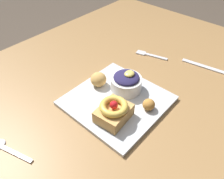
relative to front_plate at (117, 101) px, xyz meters
The scene contains 9 objects.
dining_table 0.14m from the front_plate, 121.36° to the left, with size 1.55×0.91×0.73m.
front_plate is the anchor object (origin of this frame).
cake_slice 0.08m from the front_plate, 146.31° to the right, with size 0.10×0.09×0.06m.
berry_ramekin 0.07m from the front_plate, ahead, with size 0.10×0.10×0.07m.
fritter_front 0.10m from the front_plate, 71.20° to the right, with size 0.04×0.04×0.03m, color #BC7F38.
fritter_middle 0.09m from the front_plate, 82.03° to the left, with size 0.05×0.05×0.05m, color tan.
fork 0.29m from the front_plate, 14.49° to the left, with size 0.05×0.13×0.00m.
spoon 0.33m from the front_plate, 162.13° to the left, with size 0.06×0.12×0.00m.
knife 0.38m from the front_plate, 21.09° to the right, with size 0.19×0.02×0.00m, color silver.
Camera 1 is at (-0.31, -0.39, 1.21)m, focal length 35.19 mm.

